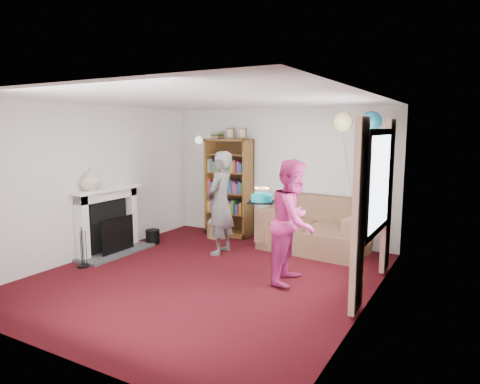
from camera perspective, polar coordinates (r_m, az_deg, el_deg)
The scene contains 16 objects.
ground at distance 6.31m, azimuth -4.49°, elevation -11.16°, with size 5.00×5.00×0.00m, color #35080A.
wall_back at distance 8.19m, azimuth 5.25°, elevation 2.36°, with size 4.50×0.02×2.50m, color silver.
wall_left at distance 7.50m, azimuth -19.08°, elevation 1.36°, with size 0.02×5.00×2.50m, color silver.
wall_right at distance 5.11m, azimuth 16.87°, elevation -1.67°, with size 0.02×5.00×2.50m, color silver.
ceiling at distance 5.96m, azimuth -4.77°, elevation 12.17°, with size 4.50×5.00×0.01m, color white.
fireplace at distance 7.63m, azimuth -16.88°, elevation -4.06°, with size 0.55×1.80×1.12m.
window_bay at distance 5.71m, azimuth 17.64°, elevation -1.15°, with size 0.14×2.02×2.20m.
wall_sconce at distance 8.89m, azimuth -5.50°, elevation 6.91°, with size 0.16×0.23×0.16m.
bookcase at distance 8.50m, azimuth -1.38°, elevation 0.50°, with size 0.91×0.42×2.13m.
sofa at distance 7.62m, azimuth 9.91°, elevation -5.08°, with size 1.77×0.94×0.94m.
wicker_basket at distance 8.43m, azimuth -3.08°, elevation -4.96°, with size 0.40×0.40×0.36m.
person_striped at distance 7.21m, azimuth -2.64°, elevation -1.47°, with size 0.64×0.42×1.75m, color black.
person_magenta at distance 5.93m, azimuth 7.14°, elevation -3.91°, with size 0.83×0.65×1.71m, color #B22369.
birthday_cake at distance 6.24m, azimuth 2.92°, elevation -0.81°, with size 0.37×0.37×0.22m.
balloons at distance 6.91m, azimuth 15.29°, elevation 9.02°, with size 0.76×0.32×1.70m.
mantel_vase at distance 7.29m, azimuth -19.25°, elevation 1.59°, with size 0.34×0.34×0.36m, color beige.
Camera 1 is at (3.34, -4.92, 2.12)m, focal length 32.00 mm.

